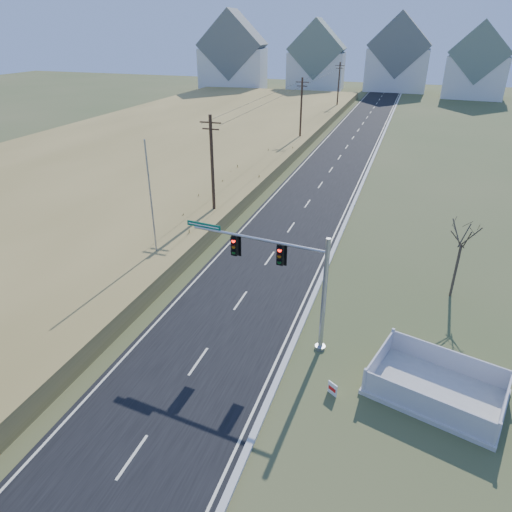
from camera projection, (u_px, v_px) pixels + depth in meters
The scene contains 16 objects.
ground at pixel (214, 339), 24.58m from camera, with size 260.00×260.00×0.00m, color #3B4B24.
road at pixel (351, 141), 66.78m from camera, with size 8.00×180.00×0.06m, color black.
curb at pixel (380, 143), 65.56m from camera, with size 0.30×180.00×0.18m, color #B2AFA8.
reed_marsh at pixel (172, 139), 64.99m from camera, with size 38.00×110.00×1.30m, color tan.
utility_pole_near at pixel (212, 169), 37.01m from camera, with size 1.80×0.26×9.00m.
utility_pole_mid at pixel (301, 111), 62.34m from camera, with size 1.80×0.26×9.00m.
utility_pole_far at pixel (338, 86), 87.66m from camera, with size 1.80×0.26×9.00m.
condo_nw at pixel (233, 58), 116.51m from camera, with size 17.69×13.38×19.05m.
condo_nnw at pixel (317, 61), 117.83m from camera, with size 14.93×11.17×17.03m.
condo_n at pixel (398, 59), 115.13m from camera, with size 15.27×10.20×18.54m.
condo_ne at pixel (477, 66), 103.52m from camera, with size 14.12×10.51×16.52m.
traffic_signal_mast at pixel (290, 275), 22.76m from camera, with size 7.93×1.10×6.34m.
fence_enclosure at pixel (435, 389), 20.83m from camera, with size 6.63×5.34×1.32m.
open_sign at pixel (332, 389), 20.73m from camera, with size 0.46×0.33×0.65m.
flagpole at pixel (153, 220), 30.29m from camera, with size 0.40×0.40×8.90m.
bare_tree at pixel (464, 233), 26.63m from camera, with size 1.99×1.99×5.28m.
Camera 1 is at (8.57, -18.11, 15.10)m, focal length 32.00 mm.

